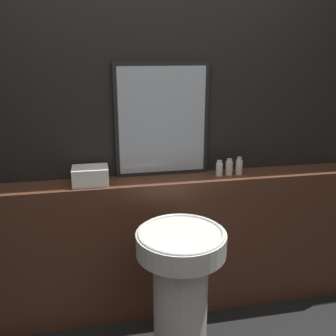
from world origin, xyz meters
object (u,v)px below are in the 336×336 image
at_px(pedestal_sink, 181,286).
at_px(shampoo_bottle, 219,169).
at_px(towel_stack, 90,175).
at_px(lotion_bottle, 239,166).
at_px(conditioner_bottle, 229,167).
at_px(mirror, 162,120).

height_order(pedestal_sink, shampoo_bottle, shampoo_bottle).
height_order(pedestal_sink, towel_stack, towel_stack).
xyz_separation_m(shampoo_bottle, lotion_bottle, (0.14, 0.00, 0.01)).
height_order(towel_stack, conditioner_bottle, conditioner_bottle).
bearing_deg(lotion_bottle, towel_stack, 180.00).
distance_m(pedestal_sink, towel_stack, 0.87).
height_order(towel_stack, lotion_bottle, lotion_bottle).
bearing_deg(conditioner_bottle, mirror, 167.54).
relative_size(towel_stack, shampoo_bottle, 2.12).
relative_size(mirror, conditioner_bottle, 6.57).
bearing_deg(mirror, lotion_bottle, -10.79).
bearing_deg(conditioner_bottle, shampoo_bottle, -180.00).
distance_m(conditioner_bottle, lotion_bottle, 0.07).
bearing_deg(lotion_bottle, mirror, 169.21).
height_order(pedestal_sink, conditioner_bottle, conditioner_bottle).
distance_m(pedestal_sink, mirror, 1.04).
relative_size(towel_stack, conditioner_bottle, 1.99).
bearing_deg(mirror, conditioner_bottle, -12.46).
bearing_deg(shampoo_bottle, towel_stack, 180.00).
height_order(mirror, towel_stack, mirror).
height_order(towel_stack, shampoo_bottle, towel_stack).
xyz_separation_m(mirror, conditioner_bottle, (0.44, -0.10, -0.32)).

